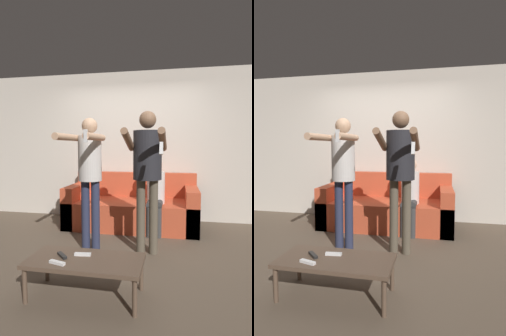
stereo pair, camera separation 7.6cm
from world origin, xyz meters
TOP-DOWN VIEW (x-y plane):
  - ground_plane at (0.00, 0.00)m, footprint 14.00×14.00m
  - wall_back at (0.00, 1.54)m, footprint 6.40×0.06m
  - couch at (0.08, 1.04)m, footprint 2.14×0.96m
  - person_standing_left at (-0.29, -0.10)m, footprint 0.42×0.79m
  - person_standing_right at (0.45, -0.08)m, footprint 0.47×0.71m
  - person_seated at (0.49, 0.78)m, footprint 0.28×0.52m
  - coffee_table at (0.02, -1.13)m, footprint 1.03×0.47m
  - remote_near at (-0.18, -1.27)m, footprint 0.15×0.07m
  - remote_mid at (-0.20, -1.13)m, footprint 0.13×0.13m
  - remote_far at (-0.03, -1.07)m, footprint 0.15×0.05m

SIDE VIEW (x-z plane):
  - ground_plane at x=0.00m, z-range 0.00..0.00m
  - couch at x=0.08m, z-range -0.14..0.73m
  - coffee_table at x=0.02m, z-range 0.14..0.48m
  - remote_near at x=-0.18m, z-range 0.35..0.37m
  - remote_mid at x=-0.20m, z-range 0.35..0.37m
  - remote_far at x=-0.03m, z-range 0.35..0.37m
  - person_seated at x=0.49m, z-range 0.05..1.22m
  - person_standing_left at x=-0.29m, z-range 0.22..1.92m
  - person_standing_right at x=0.45m, z-range 0.24..2.01m
  - wall_back at x=0.00m, z-range 0.00..2.70m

